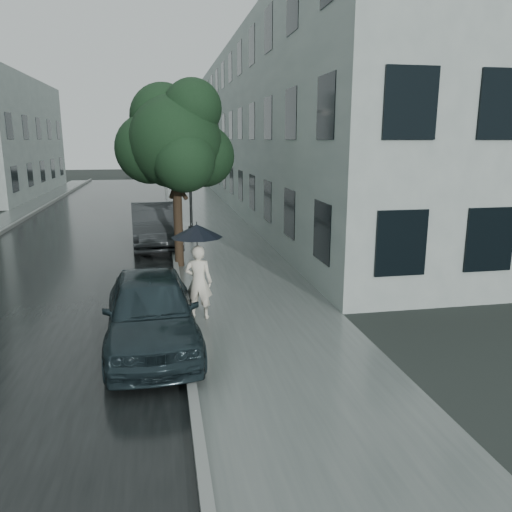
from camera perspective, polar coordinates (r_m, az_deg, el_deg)
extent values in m
plane|color=black|center=(9.64, 1.66, -10.42)|extent=(120.00, 120.00, 0.00)
cube|color=slate|center=(21.09, -4.65, 2.63)|extent=(3.50, 60.00, 0.01)
cube|color=slate|center=(20.97, -9.62, 2.62)|extent=(0.15, 60.00, 0.15)
cube|color=black|center=(21.22, -19.10, 1.99)|extent=(6.85, 60.00, 0.00)
cube|color=#96A49D|center=(29.09, 4.19, 14.43)|extent=(7.00, 36.00, 9.00)
cube|color=black|center=(28.40, -2.84, 14.48)|extent=(0.08, 32.40, 7.20)
cube|color=black|center=(39.53, -23.56, 12.34)|extent=(0.08, 16.20, 6.40)
imported|color=beige|center=(10.95, -6.58, -2.96)|extent=(0.68, 0.53, 1.64)
cylinder|color=black|center=(10.83, -6.70, 0.05)|extent=(0.02, 0.02, 0.81)
cone|color=black|center=(10.72, -6.78, 2.88)|extent=(1.32, 1.32, 0.28)
cylinder|color=black|center=(10.69, -6.81, 3.72)|extent=(0.02, 0.02, 0.08)
cylinder|color=black|center=(10.93, -6.64, -2.17)|extent=(0.03, 0.03, 0.06)
cylinder|color=#332619|center=(15.50, -8.88, 3.78)|extent=(0.27, 0.27, 2.73)
sphere|color=#17331B|center=(15.30, -9.21, 12.77)|extent=(2.75, 2.75, 2.75)
sphere|color=#17331B|center=(15.67, -6.01, 11.31)|extent=(1.90, 1.90, 1.90)
sphere|color=#17331B|center=(15.72, -12.00, 11.91)|extent=(2.12, 2.12, 2.12)
sphere|color=#17331B|center=(14.57, -8.22, 10.68)|extent=(1.79, 1.79, 1.79)
sphere|color=#17331B|center=(15.94, -10.56, 15.40)|extent=(2.01, 2.01, 2.01)
sphere|color=#17331B|center=(15.14, -7.26, 16.42)|extent=(1.71, 1.71, 1.71)
cylinder|color=black|center=(21.51, -7.56, 9.50)|extent=(0.12, 0.12, 5.03)
cylinder|color=black|center=(21.79, -7.37, 3.16)|extent=(0.28, 0.28, 0.20)
cylinder|color=black|center=(21.49, -8.46, 16.18)|extent=(0.50, 0.10, 0.08)
sphere|color=silver|center=(21.49, -9.29, 16.02)|extent=(0.32, 0.32, 0.32)
imported|color=#1A282D|center=(9.65, -11.91, -6.08)|extent=(1.89, 4.27, 1.43)
imported|color=#272B2D|center=(18.85, -11.46, 3.57)|extent=(1.95, 4.85, 1.57)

